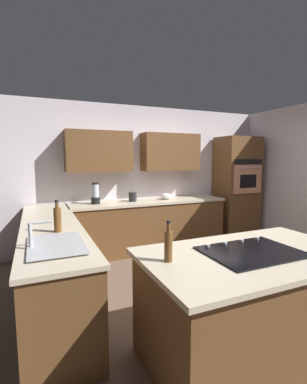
{
  "coord_description": "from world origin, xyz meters",
  "views": [
    {
      "loc": [
        1.97,
        2.76,
        1.65
      ],
      "look_at": [
        0.4,
        -0.84,
        1.17
      ],
      "focal_mm": 25.69,
      "sensor_mm": 36.0,
      "label": 1
    }
  ],
  "objects_px": {
    "mixing_bowl": "(166,196)",
    "kettle": "(133,197)",
    "oil_bottle": "(168,245)",
    "dish_soap_bottle": "(57,219)",
    "sink_unit": "(55,244)",
    "cooktop": "(251,251)",
    "blender": "(95,195)",
    "wall_oven": "(237,188)"
  },
  "relations": [
    {
      "from": "dish_soap_bottle",
      "to": "oil_bottle",
      "type": "relative_size",
      "value": 1.07
    },
    {
      "from": "wall_oven",
      "to": "sink_unit",
      "type": "distance_m",
      "value": 4.21
    },
    {
      "from": "sink_unit",
      "to": "kettle",
      "type": "bearing_deg",
      "value": -124.47
    },
    {
      "from": "mixing_bowl",
      "to": "sink_unit",
      "type": "bearing_deg",
      "value": 45.04
    },
    {
      "from": "sink_unit",
      "to": "kettle",
      "type": "xyz_separation_m",
      "value": [
        -1.43,
        -2.08,
        0.06
      ]
    },
    {
      "from": "blender",
      "to": "sink_unit",
      "type": "bearing_deg",
      "value": 69.49
    },
    {
      "from": "wall_oven",
      "to": "mixing_bowl",
      "type": "bearing_deg",
      "value": -1.67
    },
    {
      "from": "cooktop",
      "to": "mixing_bowl",
      "type": "xyz_separation_m",
      "value": [
        -0.64,
        -2.88,
        0.05
      ]
    },
    {
      "from": "mixing_bowl",
      "to": "dish_soap_bottle",
      "type": "height_order",
      "value": "dish_soap_bottle"
    },
    {
      "from": "sink_unit",
      "to": "oil_bottle",
      "type": "height_order",
      "value": "oil_bottle"
    },
    {
      "from": "mixing_bowl",
      "to": "kettle",
      "type": "relative_size",
      "value": 1.3
    },
    {
      "from": "sink_unit",
      "to": "mixing_bowl",
      "type": "bearing_deg",
      "value": -134.96
    },
    {
      "from": "wall_oven",
      "to": "mixing_bowl",
      "type": "xyz_separation_m",
      "value": [
        1.6,
        -0.05,
        -0.09
      ]
    },
    {
      "from": "mixing_bowl",
      "to": "oil_bottle",
      "type": "bearing_deg",
      "value": 64.24
    },
    {
      "from": "blender",
      "to": "oil_bottle",
      "type": "bearing_deg",
      "value": 89.11
    },
    {
      "from": "wall_oven",
      "to": "cooktop",
      "type": "bearing_deg",
      "value": 51.61
    },
    {
      "from": "cooktop",
      "to": "blender",
      "type": "distance_m",
      "value": 2.95
    },
    {
      "from": "sink_unit",
      "to": "dish_soap_bottle",
      "type": "bearing_deg",
      "value": -96.95
    },
    {
      "from": "mixing_bowl",
      "to": "blender",
      "type": "bearing_deg",
      "value": -0.0
    },
    {
      "from": "oil_bottle",
      "to": "dish_soap_bottle",
      "type": "bearing_deg",
      "value": -60.21
    },
    {
      "from": "cooktop",
      "to": "mixing_bowl",
      "type": "relative_size",
      "value": 3.65
    },
    {
      "from": "mixing_bowl",
      "to": "kettle",
      "type": "height_order",
      "value": "kettle"
    },
    {
      "from": "dish_soap_bottle",
      "to": "oil_bottle",
      "type": "height_order",
      "value": "dish_soap_bottle"
    },
    {
      "from": "mixing_bowl",
      "to": "kettle",
      "type": "bearing_deg",
      "value": 0.0
    },
    {
      "from": "cooktop",
      "to": "kettle",
      "type": "distance_m",
      "value": 2.88
    },
    {
      "from": "sink_unit",
      "to": "dish_soap_bottle",
      "type": "relative_size",
      "value": 2.13
    },
    {
      "from": "mixing_bowl",
      "to": "dish_soap_bottle",
      "type": "xyz_separation_m",
      "value": [
        2.02,
        1.6,
        0.08
      ]
    },
    {
      "from": "cooktop",
      "to": "dish_soap_bottle",
      "type": "bearing_deg",
      "value": -42.76
    },
    {
      "from": "wall_oven",
      "to": "mixing_bowl",
      "type": "relative_size",
      "value": 9.97
    },
    {
      "from": "blender",
      "to": "dish_soap_bottle",
      "type": "distance_m",
      "value": 1.76
    },
    {
      "from": "blender",
      "to": "dish_soap_bottle",
      "type": "height_order",
      "value": "blender"
    },
    {
      "from": "sink_unit",
      "to": "mixing_bowl",
      "type": "distance_m",
      "value": 2.94
    },
    {
      "from": "sink_unit",
      "to": "blender",
      "type": "xyz_separation_m",
      "value": [
        -0.78,
        -2.08,
        0.13
      ]
    },
    {
      "from": "cooktop",
      "to": "blender",
      "type": "xyz_separation_m",
      "value": [
        0.66,
        -2.88,
        0.14
      ]
    },
    {
      "from": "oil_bottle",
      "to": "mixing_bowl",
      "type": "bearing_deg",
      "value": -115.76
    },
    {
      "from": "kettle",
      "to": "oil_bottle",
      "type": "height_order",
      "value": "oil_bottle"
    },
    {
      "from": "oil_bottle",
      "to": "sink_unit",
      "type": "bearing_deg",
      "value": -43.68
    },
    {
      "from": "sink_unit",
      "to": "blender",
      "type": "relative_size",
      "value": 1.98
    },
    {
      "from": "dish_soap_bottle",
      "to": "sink_unit",
      "type": "bearing_deg",
      "value": 83.05
    },
    {
      "from": "wall_oven",
      "to": "oil_bottle",
      "type": "height_order",
      "value": "wall_oven"
    },
    {
      "from": "mixing_bowl",
      "to": "kettle",
      "type": "distance_m",
      "value": 0.65
    },
    {
      "from": "wall_oven",
      "to": "cooktop",
      "type": "distance_m",
      "value": 3.61
    }
  ]
}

